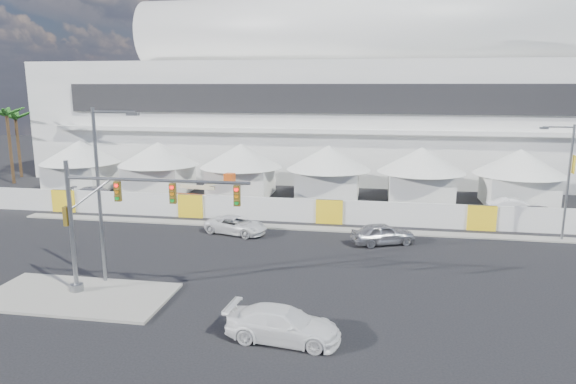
% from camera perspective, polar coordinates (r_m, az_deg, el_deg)
% --- Properties ---
extents(ground, '(160.00, 160.00, 0.00)m').
position_cam_1_polar(ground, '(30.45, -9.49, -10.02)').
color(ground, black).
rests_on(ground, ground).
extents(median_island, '(10.00, 5.00, 0.15)m').
position_cam_1_polar(median_island, '(30.43, -22.34, -10.64)').
color(median_island, gray).
rests_on(median_island, ground).
extents(far_curb, '(80.00, 1.20, 0.12)m').
position_cam_1_polar(far_curb, '(42.01, 23.78, -4.67)').
color(far_curb, gray).
rests_on(far_curb, ground).
extents(stadium, '(80.00, 24.80, 21.98)m').
position_cam_1_polar(stadium, '(68.18, 9.14, 10.12)').
color(stadium, silver).
rests_on(stadium, ground).
extents(tent_row, '(53.40, 8.40, 5.40)m').
position_cam_1_polar(tent_row, '(52.08, -0.43, 2.84)').
color(tent_row, silver).
rests_on(tent_row, ground).
extents(hoarding_fence, '(70.00, 0.25, 2.00)m').
position_cam_1_polar(hoarding_fence, '(42.54, 4.62, -2.18)').
color(hoarding_fence, silver).
rests_on(hoarding_fence, ground).
extents(palm_cluster, '(10.60, 10.60, 8.55)m').
position_cam_1_polar(palm_cluster, '(70.89, -27.90, 6.89)').
color(palm_cluster, '#47331E').
rests_on(palm_cluster, ground).
extents(sedan_silver, '(3.41, 4.89, 1.54)m').
position_cam_1_polar(sedan_silver, '(37.60, 10.51, -4.57)').
color(sedan_silver, '#A4A4A9').
rests_on(sedan_silver, ground).
extents(pickup_curb, '(3.46, 5.29, 1.35)m').
position_cam_1_polar(pickup_curb, '(39.77, -5.78, -3.67)').
color(pickup_curb, white).
rests_on(pickup_curb, ground).
extents(pickup_near, '(2.58, 5.36, 1.51)m').
position_cam_1_polar(pickup_near, '(23.64, -0.54, -14.50)').
color(pickup_near, white).
rests_on(pickup_near, ground).
extents(lot_car_a, '(1.77, 4.82, 1.58)m').
position_cam_1_polar(lot_car_a, '(48.76, 24.00, -1.63)').
color(lot_car_a, white).
rests_on(lot_car_a, ground).
extents(lot_car_b, '(2.45, 4.72, 1.53)m').
position_cam_1_polar(lot_car_b, '(47.21, 26.51, -2.29)').
color(lot_car_b, black).
rests_on(lot_car_b, ground).
extents(lot_car_c, '(3.01, 5.67, 1.56)m').
position_cam_1_polar(lot_car_c, '(53.22, -20.42, -0.30)').
color(lot_car_c, silver).
rests_on(lot_car_c, ground).
extents(traffic_mast, '(10.26, 0.70, 7.23)m').
position_cam_1_polar(traffic_mast, '(28.63, -19.28, -3.07)').
color(traffic_mast, slate).
rests_on(traffic_mast, median_island).
extents(streetlight_median, '(2.74, 0.27, 9.90)m').
position_cam_1_polar(streetlight_median, '(30.30, -19.91, 0.82)').
color(streetlight_median, gray).
rests_on(streetlight_median, median_island).
extents(streetlight_curb, '(2.53, 0.57, 8.53)m').
position_cam_1_polar(streetlight_curb, '(41.89, 28.51, 1.73)').
color(streetlight_curb, slate).
rests_on(streetlight_curb, ground).
extents(boom_lift, '(6.71, 1.98, 3.35)m').
position_cam_1_polar(boom_lift, '(49.37, -10.46, -0.51)').
color(boom_lift, '#CF4C13').
rests_on(boom_lift, ground).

